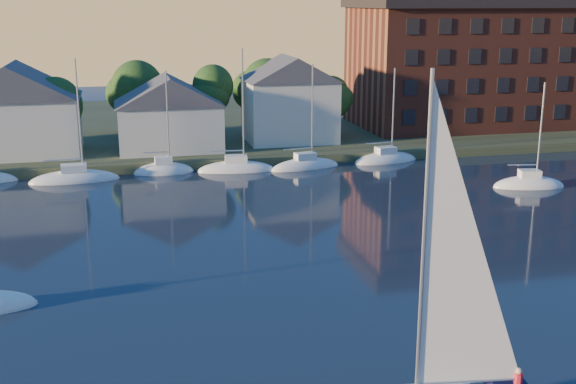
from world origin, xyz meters
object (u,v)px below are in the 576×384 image
object	(u,v)px
clubhouse_centre	(169,112)
drifting_sailboat_right	(529,186)
clubhouse_east	(290,98)
condo_block	(473,57)
clubhouse_west	(14,108)

from	to	relation	value
clubhouse_centre	drifting_sailboat_right	distance (m)	38.09
clubhouse_east	condo_block	distance (m)	26.94
drifting_sailboat_right	clubhouse_west	bearing A→B (deg)	166.19
clubhouse_centre	drifting_sailboat_right	world-z (taller)	drifting_sailboat_right
clubhouse_west	drifting_sailboat_right	world-z (taller)	clubhouse_west
clubhouse_centre	clubhouse_east	size ratio (longest dim) A/B	1.10
clubhouse_centre	drifting_sailboat_right	bearing A→B (deg)	-33.33
clubhouse_east	condo_block	size ratio (longest dim) A/B	0.34
clubhouse_west	clubhouse_east	bearing A→B (deg)	1.91
clubhouse_centre	condo_block	world-z (taller)	condo_block
clubhouse_east	drifting_sailboat_right	world-z (taller)	clubhouse_east
clubhouse_west	drifting_sailboat_right	xyz separation A→B (m)	(47.55, -21.74, -5.84)
clubhouse_west	condo_block	xyz separation A→B (m)	(56.00, 6.95, 3.86)
clubhouse_centre	clubhouse_east	bearing A→B (deg)	8.13
clubhouse_centre	clubhouse_east	xyz separation A→B (m)	(14.00, 2.00, 0.87)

